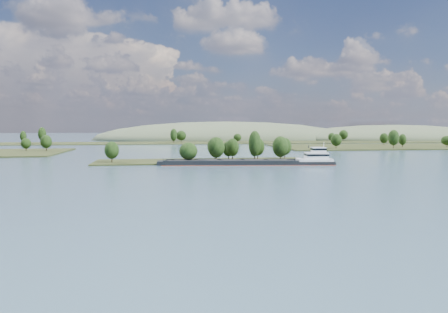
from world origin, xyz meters
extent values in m
plane|color=#3E5A6C|center=(0.00, 120.00, 0.00)|extent=(1800.00, 1800.00, 0.00)
cube|color=black|center=(0.00, 180.00, 0.00)|extent=(100.00, 30.00, 1.20)
cylinder|color=black|center=(23.00, 170.97, 2.92)|extent=(0.50, 0.50, 4.64)
ellipsoid|color=black|center=(23.00, 170.97, 8.82)|extent=(5.86, 5.86, 11.93)
cylinder|color=black|center=(6.87, 189.27, 2.34)|extent=(0.50, 0.50, 3.47)
ellipsoid|color=black|center=(6.87, 189.27, 6.75)|extent=(7.60, 7.60, 8.92)
cylinder|color=black|center=(5.39, 172.06, 2.45)|extent=(0.50, 0.50, 3.71)
ellipsoid|color=black|center=(5.39, 172.06, 7.17)|extent=(7.66, 7.66, 9.54)
cylinder|color=black|center=(13.06, 185.36, 2.07)|extent=(0.50, 0.50, 2.93)
ellipsoid|color=black|center=(13.06, 185.36, 5.80)|extent=(5.81, 5.81, 7.54)
cylinder|color=black|center=(-7.66, 167.00, 2.09)|extent=(0.50, 0.50, 2.97)
ellipsoid|color=black|center=(-7.66, 167.00, 5.86)|extent=(8.12, 8.12, 7.64)
cylinder|color=black|center=(-41.39, 175.69, 2.14)|extent=(0.50, 0.50, 3.08)
ellipsoid|color=black|center=(-41.39, 175.69, 6.06)|extent=(6.48, 6.48, 7.92)
cylinder|color=black|center=(14.61, 182.58, 2.29)|extent=(0.50, 0.50, 3.38)
ellipsoid|color=black|center=(14.61, 182.58, 6.58)|extent=(6.24, 6.24, 8.68)
cylinder|color=black|center=(41.77, 186.37, 2.30)|extent=(0.50, 0.50, 3.41)
ellipsoid|color=black|center=(41.77, 186.37, 6.64)|extent=(6.70, 6.70, 8.76)
cylinder|color=black|center=(35.19, 171.26, 2.50)|extent=(0.50, 0.50, 3.80)
ellipsoid|color=black|center=(35.19, 171.26, 7.33)|extent=(7.46, 7.46, 9.76)
cylinder|color=black|center=(27.63, 185.15, 2.32)|extent=(0.50, 0.50, 3.43)
ellipsoid|color=black|center=(27.63, 185.15, 6.68)|extent=(6.79, 6.79, 8.83)
cylinder|color=black|center=(-92.36, 268.82, 2.49)|extent=(0.50, 0.50, 3.38)
ellipsoid|color=black|center=(-92.36, 268.82, 6.78)|extent=(7.19, 7.19, 8.68)
cylinder|color=black|center=(-105.53, 271.74, 2.14)|extent=(0.50, 0.50, 2.69)
ellipsoid|color=black|center=(-105.53, 271.74, 5.56)|extent=(6.31, 6.31, 6.91)
cylinder|color=black|center=(103.77, 270.38, 2.51)|extent=(0.50, 0.50, 3.41)
ellipsoid|color=black|center=(103.77, 270.38, 6.84)|extent=(7.75, 7.75, 8.77)
cylinder|color=black|center=(196.30, 279.42, 2.20)|extent=(0.50, 0.50, 2.81)
ellipsoid|color=black|center=(196.30, 279.42, 5.77)|extent=(8.64, 8.64, 7.22)
cylinder|color=black|center=(144.87, 265.90, 2.98)|extent=(0.50, 0.50, 4.36)
ellipsoid|color=black|center=(144.87, 265.90, 8.52)|extent=(7.70, 7.70, 11.20)
cylinder|color=black|center=(159.68, 279.23, 2.45)|extent=(0.50, 0.50, 3.29)
ellipsoid|color=black|center=(159.68, 279.23, 6.63)|extent=(5.64, 5.64, 8.47)
cylinder|color=black|center=(164.15, 314.94, 2.46)|extent=(0.50, 0.50, 3.32)
ellipsoid|color=black|center=(164.15, 314.94, 6.68)|extent=(6.96, 6.96, 8.53)
cube|color=black|center=(0.00, 400.00, 0.00)|extent=(900.00, 60.00, 1.20)
cylinder|color=black|center=(-144.09, 397.19, 2.50)|extent=(0.50, 0.50, 3.80)
ellipsoid|color=black|center=(-144.09, 397.19, 7.34)|extent=(5.70, 5.70, 9.78)
cylinder|color=black|center=(146.28, 382.94, 2.14)|extent=(0.50, 0.50, 3.07)
ellipsoid|color=black|center=(146.28, 382.94, 6.04)|extent=(6.96, 6.96, 7.90)
cylinder|color=black|center=(0.34, 404.11, 2.48)|extent=(0.50, 0.50, 3.75)
ellipsoid|color=black|center=(0.34, 404.11, 7.25)|extent=(9.76, 9.76, 9.65)
cylinder|color=black|center=(171.82, 413.49, 2.54)|extent=(0.50, 0.50, 3.88)
ellipsoid|color=black|center=(171.82, 413.49, 7.47)|extent=(9.46, 9.46, 9.97)
cylinder|color=black|center=(-127.22, 395.88, 3.05)|extent=(0.50, 0.50, 4.89)
ellipsoid|color=black|center=(-127.22, 395.88, 9.27)|extent=(7.31, 7.31, 12.58)
cylinder|color=black|center=(54.04, 391.10, 2.02)|extent=(0.50, 0.50, 2.85)
ellipsoid|color=black|center=(54.04, 391.10, 5.65)|extent=(7.68, 7.68, 7.32)
cylinder|color=black|center=(-7.57, 381.94, 2.83)|extent=(0.50, 0.50, 4.46)
ellipsoid|color=black|center=(-7.57, 381.94, 8.50)|extent=(6.35, 6.35, 11.47)
ellipsoid|color=#445138|center=(260.00, 470.00, 0.00)|extent=(260.00, 140.00, 36.00)
ellipsoid|color=#445138|center=(60.00, 500.00, 0.00)|extent=(320.00, 160.00, 44.00)
cube|color=black|center=(18.17, 162.17, 0.47)|extent=(75.51, 18.00, 2.06)
cube|color=#9C2E11|center=(18.17, 162.17, 0.05)|extent=(75.72, 18.21, 0.23)
cube|color=black|center=(11.26, 167.60, 1.78)|extent=(57.72, 7.12, 0.75)
cube|color=black|center=(10.19, 158.48, 1.78)|extent=(57.72, 7.12, 0.75)
cube|color=black|center=(10.73, 163.04, 1.64)|extent=(56.80, 14.90, 0.28)
cube|color=black|center=(-9.74, 165.43, 1.92)|extent=(9.26, 8.61, 0.33)
cube|color=black|center=(0.49, 164.24, 1.92)|extent=(9.26, 8.61, 0.33)
cube|color=black|center=(10.73, 163.04, 1.92)|extent=(9.26, 8.61, 0.33)
cube|color=black|center=(20.96, 161.84, 1.92)|extent=(9.26, 8.61, 0.33)
cube|color=black|center=(31.19, 160.65, 1.92)|extent=(9.26, 8.61, 0.33)
cube|color=black|center=(-19.51, 166.58, 0.84)|extent=(3.77, 8.70, 1.87)
cylinder|color=black|center=(-18.58, 166.47, 2.15)|extent=(0.25, 0.25, 2.06)
cube|color=white|center=(47.01, 158.80, 2.06)|extent=(15.93, 10.67, 1.12)
cube|color=white|center=(47.94, 158.69, 3.93)|extent=(10.17, 8.53, 2.81)
cube|color=black|center=(47.94, 158.69, 4.31)|extent=(10.38, 8.74, 0.84)
cube|color=white|center=(48.87, 158.58, 6.37)|extent=(6.23, 6.23, 2.06)
cube|color=black|center=(48.87, 158.58, 6.74)|extent=(6.44, 6.44, 0.75)
cube|color=white|center=(48.87, 158.58, 7.49)|extent=(6.65, 6.65, 0.19)
cylinder|color=white|center=(51.19, 158.31, 8.62)|extent=(0.21, 0.21, 2.44)
cylinder|color=black|center=(45.47, 161.81, 7.68)|extent=(0.52, 0.52, 1.12)
camera|label=1|loc=(-19.72, -24.37, 17.12)|focal=35.00mm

